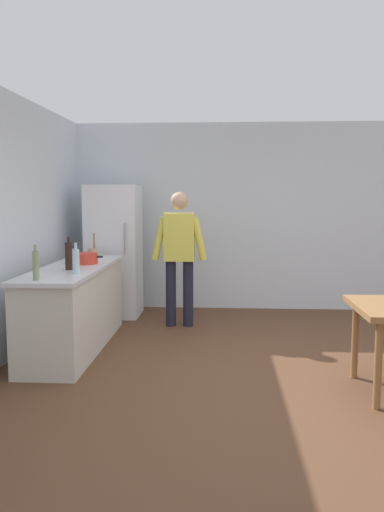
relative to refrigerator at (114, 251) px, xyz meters
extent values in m
plane|color=brown|center=(1.90, -2.40, -0.90)|extent=(14.00, 14.00, 0.00)
cube|color=silver|center=(1.90, 0.60, 0.45)|extent=(6.40, 0.12, 2.70)
cube|color=beige|center=(-0.10, -1.60, -0.47)|extent=(0.60, 2.12, 0.86)
cube|color=silver|center=(-0.10, -1.60, -0.02)|extent=(0.64, 2.20, 0.04)
cube|color=white|center=(0.00, 0.00, 0.00)|extent=(0.70, 0.64, 1.80)
cylinder|color=#B2B2B7|center=(0.22, -0.34, 0.20)|extent=(0.02, 0.02, 0.40)
cylinder|color=#1E1E2D|center=(0.84, -0.55, -0.48)|extent=(0.13, 0.13, 0.84)
cylinder|color=#1E1E2D|center=(1.06, -0.55, -0.48)|extent=(0.13, 0.13, 0.84)
cube|color=#D8CC4C|center=(0.95, -0.55, 0.24)|extent=(0.38, 0.22, 0.60)
sphere|color=tan|center=(0.95, -0.55, 0.69)|extent=(0.22, 0.22, 0.22)
cylinder|color=#D8CC4C|center=(0.70, -0.59, 0.22)|extent=(0.20, 0.09, 0.55)
cylinder|color=#D8CC4C|center=(1.20, -0.59, 0.22)|extent=(0.20, 0.09, 0.55)
cylinder|color=olive|center=(2.70, -3.05, -0.55)|extent=(0.06, 0.06, 0.70)
cylinder|color=olive|center=(2.70, -2.35, -0.55)|extent=(0.06, 0.06, 0.70)
cylinder|color=red|center=(-0.04, -1.37, 0.06)|extent=(0.28, 0.28, 0.12)
cube|color=black|center=(-0.21, -1.37, 0.08)|extent=(0.06, 0.03, 0.02)
cube|color=black|center=(0.13, -1.37, 0.08)|extent=(0.06, 0.03, 0.02)
cylinder|color=tan|center=(-0.03, -1.05, 0.07)|extent=(0.11, 0.11, 0.14)
cylinder|color=olive|center=(-0.01, -1.04, 0.21)|extent=(0.02, 0.05, 0.22)
cylinder|color=olive|center=(-0.01, -1.06, 0.21)|extent=(0.02, 0.04, 0.22)
cylinder|color=silver|center=(0.07, -2.10, 0.12)|extent=(0.07, 0.07, 0.24)
cylinder|color=silver|center=(0.07, -2.10, 0.27)|extent=(0.03, 0.03, 0.06)
cylinder|color=black|center=(-0.07, -1.85, 0.14)|extent=(0.08, 0.08, 0.28)
cylinder|color=black|center=(-0.07, -1.85, 0.31)|extent=(0.03, 0.03, 0.06)
cylinder|color=gray|center=(-0.17, -2.52, 0.13)|extent=(0.06, 0.06, 0.26)
cylinder|color=gray|center=(-0.17, -2.52, 0.29)|extent=(0.02, 0.02, 0.06)
camera|label=1|loc=(1.50, -6.97, 0.74)|focal=36.11mm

